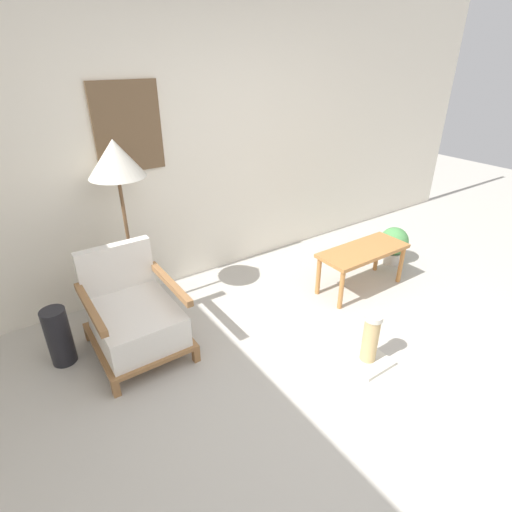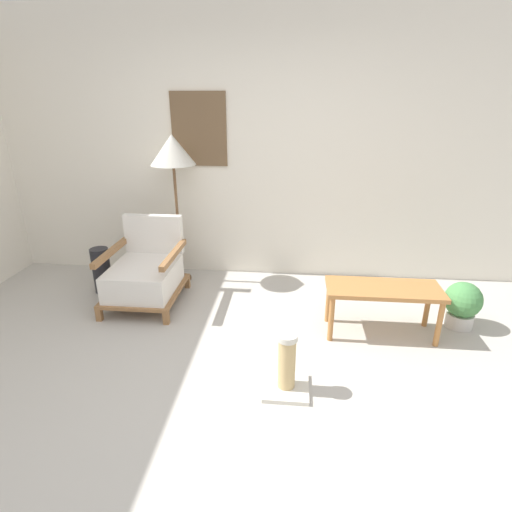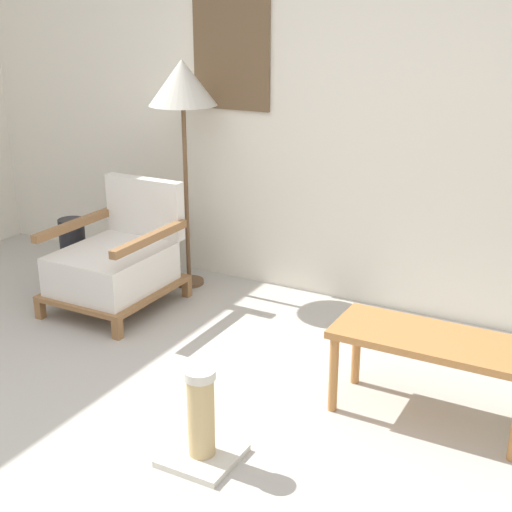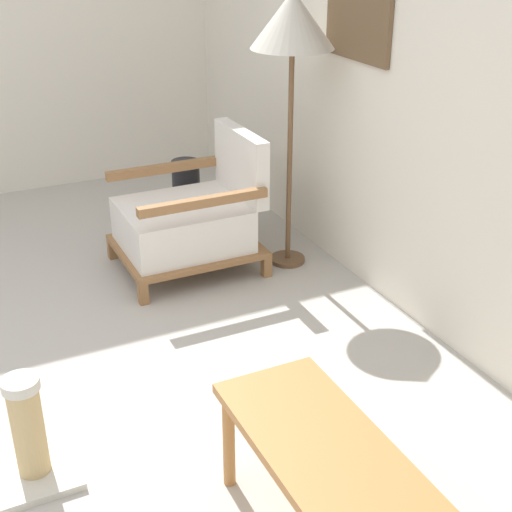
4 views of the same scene
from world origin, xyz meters
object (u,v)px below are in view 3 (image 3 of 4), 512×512
vase (73,251)px  floor_lamp (183,88)px  armchair (117,261)px  coffee_table (432,348)px  scratching_post (201,426)px

vase → floor_lamp: bearing=26.9°
armchair → floor_lamp: floor_lamp is taller
floor_lamp → coffee_table: 2.34m
coffee_table → vase: vase is taller
armchair → floor_lamp: bearing=70.3°
scratching_post → vase: bearing=145.2°
floor_lamp → scratching_post: bearing=-54.9°
armchair → scratching_post: (1.37, -1.14, -0.14)m
floor_lamp → armchair: bearing=-109.7°
floor_lamp → vase: size_ratio=3.29×
floor_lamp → vase: (-0.71, -0.36, -1.11)m
coffee_table → vase: size_ratio=1.98×
floor_lamp → coffee_table: floor_lamp is taller
floor_lamp → coffee_table: bearing=-24.7°
armchair → floor_lamp: (0.19, 0.53, 1.04)m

